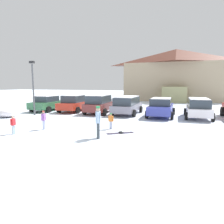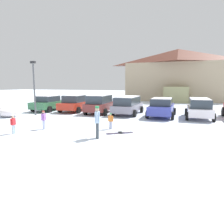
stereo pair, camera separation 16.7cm
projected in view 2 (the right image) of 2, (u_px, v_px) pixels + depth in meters
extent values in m
plane|color=silver|center=(36.00, 150.00, 8.49)|extent=(160.00, 160.00, 0.00)
cube|color=tan|center=(177.00, 82.00, 34.91)|extent=(16.75, 9.32, 6.23)
pyramid|color=#51271C|center=(178.00, 57.00, 34.30)|extent=(17.38, 9.94, 2.54)
cube|color=tan|center=(176.00, 95.00, 30.26)|extent=(3.67, 1.94, 2.40)
cube|color=#367049|center=(49.00, 104.00, 21.09)|extent=(2.05, 4.42, 0.67)
cube|color=#2D3842|center=(48.00, 99.00, 20.80)|extent=(1.73, 2.33, 0.56)
cube|color=white|center=(48.00, 96.00, 20.76)|extent=(1.61, 2.21, 0.06)
cylinder|color=black|center=(49.00, 106.00, 22.71)|extent=(0.25, 0.65, 0.64)
cylinder|color=black|center=(64.00, 106.00, 22.10)|extent=(0.25, 0.65, 0.64)
cylinder|color=black|center=(33.00, 109.00, 20.18)|extent=(0.25, 0.65, 0.64)
cylinder|color=black|center=(50.00, 109.00, 19.57)|extent=(0.25, 0.65, 0.64)
cube|color=#B72D1C|center=(75.00, 105.00, 20.52)|extent=(2.20, 4.41, 0.64)
cube|color=#2D3842|center=(74.00, 99.00, 20.22)|extent=(1.81, 2.35, 0.67)
cube|color=white|center=(74.00, 95.00, 20.17)|extent=(1.69, 2.23, 0.06)
cylinder|color=black|center=(73.00, 106.00, 22.09)|extent=(0.27, 0.66, 0.64)
cylinder|color=black|center=(89.00, 107.00, 21.54)|extent=(0.27, 0.66, 0.64)
cylinder|color=black|center=(60.00, 109.00, 19.58)|extent=(0.27, 0.66, 0.64)
cylinder|color=black|center=(79.00, 110.00, 19.02)|extent=(0.27, 0.66, 0.64)
cube|color=maroon|center=(100.00, 106.00, 19.16)|extent=(2.11, 4.30, 0.69)
cube|color=#2D3842|center=(100.00, 99.00, 18.99)|extent=(1.82, 3.28, 0.70)
cube|color=white|center=(100.00, 95.00, 18.94)|extent=(1.70, 3.12, 0.06)
cylinder|color=black|center=(96.00, 108.00, 20.71)|extent=(0.27, 0.66, 0.64)
cylinder|color=black|center=(113.00, 109.00, 20.17)|extent=(0.27, 0.66, 0.64)
cylinder|color=black|center=(85.00, 111.00, 18.25)|extent=(0.27, 0.66, 0.64)
cylinder|color=black|center=(105.00, 112.00, 17.71)|extent=(0.27, 0.66, 0.64)
cube|color=gray|center=(128.00, 107.00, 18.50)|extent=(1.89, 4.59, 0.61)
cube|color=#2D3842|center=(128.00, 101.00, 18.33)|extent=(1.66, 3.49, 0.67)
cube|color=white|center=(128.00, 97.00, 18.28)|extent=(1.55, 3.32, 0.06)
cylinder|color=black|center=(122.00, 109.00, 20.21)|extent=(0.22, 0.64, 0.64)
cylinder|color=black|center=(142.00, 109.00, 19.51)|extent=(0.22, 0.64, 0.64)
cylinder|color=black|center=(113.00, 112.00, 17.58)|extent=(0.22, 0.64, 0.64)
cylinder|color=black|center=(135.00, 113.00, 16.88)|extent=(0.22, 0.64, 0.64)
cube|color=#373F9D|center=(162.00, 109.00, 17.15)|extent=(1.92, 4.57, 0.68)
cube|color=#2D3842|center=(162.00, 102.00, 16.85)|extent=(1.66, 2.39, 0.55)
cube|color=white|center=(162.00, 98.00, 16.81)|extent=(1.55, 2.27, 0.06)
cylinder|color=black|center=(153.00, 110.00, 18.84)|extent=(0.23, 0.64, 0.64)
cylinder|color=black|center=(175.00, 111.00, 18.17)|extent=(0.23, 0.64, 0.64)
cylinder|color=black|center=(147.00, 114.00, 16.23)|extent=(0.23, 0.64, 0.64)
cylinder|color=black|center=(173.00, 116.00, 15.55)|extent=(0.23, 0.64, 0.64)
cube|color=white|center=(199.00, 111.00, 16.22)|extent=(1.90, 4.17, 0.62)
cube|color=#2D3842|center=(199.00, 103.00, 16.06)|extent=(1.65, 3.18, 0.64)
cube|color=white|center=(200.00, 99.00, 16.01)|extent=(1.54, 3.02, 0.06)
cylinder|color=black|center=(186.00, 112.00, 17.76)|extent=(0.25, 0.65, 0.64)
cylinder|color=black|center=(209.00, 113.00, 17.16)|extent=(0.25, 0.65, 0.64)
cylinder|color=black|center=(187.00, 116.00, 15.37)|extent=(0.25, 0.65, 0.64)
cylinder|color=black|center=(214.00, 117.00, 14.78)|extent=(0.25, 0.65, 0.64)
cylinder|color=black|center=(224.00, 112.00, 17.28)|extent=(0.27, 0.80, 0.80)
cylinder|color=#394148|center=(97.00, 130.00, 10.29)|extent=(0.15, 0.15, 0.82)
cylinder|color=#394148|center=(97.00, 131.00, 10.11)|extent=(0.15, 0.15, 0.82)
cube|color=#9FBBD9|center=(97.00, 117.00, 10.10)|extent=(0.37, 0.46, 0.58)
cylinder|color=#9FBBD9|center=(98.00, 116.00, 10.35)|extent=(0.11, 0.11, 0.55)
cylinder|color=#9FBBD9|center=(97.00, 118.00, 9.85)|extent=(0.11, 0.11, 0.55)
sphere|color=tan|center=(97.00, 109.00, 10.05)|extent=(0.21, 0.21, 0.21)
cylinder|color=#2C9152|center=(97.00, 107.00, 10.03)|extent=(0.20, 0.20, 0.10)
cylinder|color=#9CB4C3|center=(13.00, 130.00, 11.09)|extent=(0.09, 0.09, 0.51)
cylinder|color=#9CB4C3|center=(14.00, 129.00, 11.19)|extent=(0.09, 0.09, 0.51)
cube|color=red|center=(13.00, 122.00, 11.08)|extent=(0.18, 0.27, 0.36)
cylinder|color=red|center=(11.00, 122.00, 10.92)|extent=(0.07, 0.07, 0.35)
cylinder|color=red|center=(15.00, 121.00, 11.23)|extent=(0.07, 0.07, 0.35)
sphere|color=tan|center=(13.00, 117.00, 11.05)|extent=(0.13, 0.13, 0.13)
cylinder|color=beige|center=(13.00, 116.00, 11.04)|extent=(0.13, 0.13, 0.06)
cylinder|color=#A1ABD5|center=(43.00, 125.00, 12.20)|extent=(0.10, 0.10, 0.57)
cylinder|color=#A1ABD5|center=(44.00, 125.00, 12.33)|extent=(0.10, 0.10, 0.57)
cube|color=#8E58AA|center=(44.00, 117.00, 12.20)|extent=(0.22, 0.31, 0.40)
cylinder|color=#8E58AA|center=(42.00, 117.00, 12.02)|extent=(0.08, 0.08, 0.38)
cylinder|color=#8E58AA|center=(45.00, 116.00, 12.37)|extent=(0.08, 0.08, 0.38)
sphere|color=tan|center=(43.00, 112.00, 12.16)|extent=(0.15, 0.15, 0.15)
cylinder|color=#B03931|center=(43.00, 111.00, 12.15)|extent=(0.14, 0.14, 0.07)
cylinder|color=#A8B0CD|center=(111.00, 125.00, 12.31)|extent=(0.09, 0.09, 0.49)
cylinder|color=#A8B0CD|center=(110.00, 125.00, 12.36)|extent=(0.09, 0.09, 0.49)
cube|color=orange|center=(111.00, 119.00, 12.28)|extent=(0.26, 0.18, 0.34)
cylinder|color=orange|center=(113.00, 119.00, 12.20)|extent=(0.07, 0.07, 0.33)
cylinder|color=orange|center=(109.00, 118.00, 12.35)|extent=(0.07, 0.07, 0.33)
sphere|color=tan|center=(111.00, 115.00, 12.24)|extent=(0.12, 0.12, 0.12)
cylinder|color=#399951|center=(111.00, 114.00, 12.23)|extent=(0.12, 0.12, 0.06)
cube|color=#271A30|center=(120.00, 134.00, 11.20)|extent=(1.33, 0.98, 0.02)
cube|color=black|center=(121.00, 133.00, 11.21)|extent=(0.21, 0.18, 0.06)
cube|color=#271A30|center=(119.00, 133.00, 11.40)|extent=(1.33, 0.98, 0.02)
cube|color=black|center=(120.00, 132.00, 11.40)|extent=(0.21, 0.18, 0.06)
cylinder|color=#515459|center=(34.00, 90.00, 17.80)|extent=(0.14, 0.14, 4.52)
cube|color=#232326|center=(33.00, 62.00, 17.46)|extent=(0.44, 0.24, 0.20)
ellipsoid|color=white|center=(8.00, 112.00, 17.01)|extent=(2.05, 1.64, 0.85)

